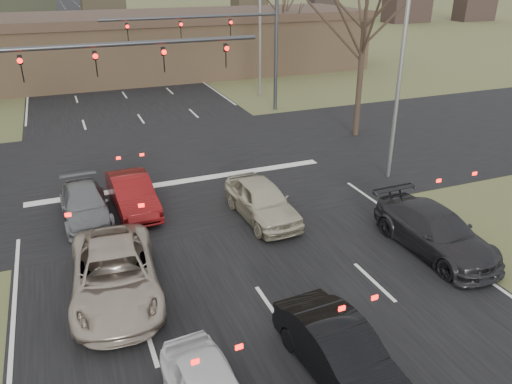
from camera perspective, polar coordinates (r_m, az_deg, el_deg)
ground at (r=12.71m, az=7.49°, el=-20.78°), size 360.00×360.00×0.00m
road_main at (r=68.40m, az=-18.46°, el=15.70°), size 14.00×300.00×0.02m
road_cross at (r=24.81m, az=-9.41°, el=2.90°), size 200.00×14.00×0.02m
building at (r=46.57m, az=-13.93°, el=15.95°), size 42.40×10.40×5.30m
mast_arm_near at (r=21.02m, az=-23.35°, el=11.77°), size 12.12×0.24×8.00m
mast_arm_far at (r=32.78m, az=-2.38°, el=17.46°), size 11.12×0.24×8.00m
streetlight_right_near at (r=22.52m, az=16.00°, el=14.85°), size 2.34×0.25×10.00m
streetlight_right_far at (r=37.55m, az=0.19°, el=19.23°), size 2.34×0.25×10.00m
car_silver_suv at (r=15.36m, az=-15.84°, el=-9.06°), size 2.89×5.53×1.49m
car_black_hatch at (r=12.48m, az=9.61°, el=-17.61°), size 1.74×4.27×1.38m
car_charcoal_sedan at (r=18.11m, az=19.81°, el=-4.24°), size 2.17×5.11×1.47m
car_grey_ahead at (r=20.25m, az=-18.95°, el=-1.39°), size 1.85×4.29×1.23m
car_red_ahead at (r=20.45m, az=-13.94°, el=-0.23°), size 1.66×4.30×1.40m
car_silver_ahead at (r=19.21m, az=0.68°, el=-0.95°), size 1.93×4.46×1.50m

